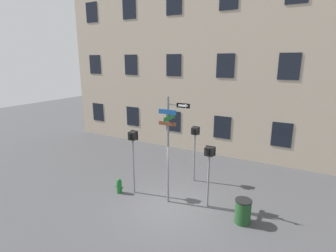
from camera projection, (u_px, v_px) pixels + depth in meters
ground_plane at (170, 206)px, 10.93m from camera, size 60.00×60.00×0.00m
building_facade at (227, 66)px, 15.61m from camera, size 24.00×0.63×11.21m
street_sign_pole at (170, 141)px, 10.59m from camera, size 1.34×0.89×4.56m
pedestrian_signal_left at (133, 145)px, 11.52m from camera, size 0.38×0.40×2.93m
pedestrian_signal_right at (209, 160)px, 10.44m from camera, size 0.41×0.40×2.60m
pedestrian_signal_across at (195, 140)px, 12.73m from camera, size 0.37×0.40×2.81m
fire_hydrant at (119, 186)px, 11.97m from camera, size 0.40×0.24×0.71m
trash_bin at (243, 211)px, 9.73m from camera, size 0.62×0.62×0.93m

